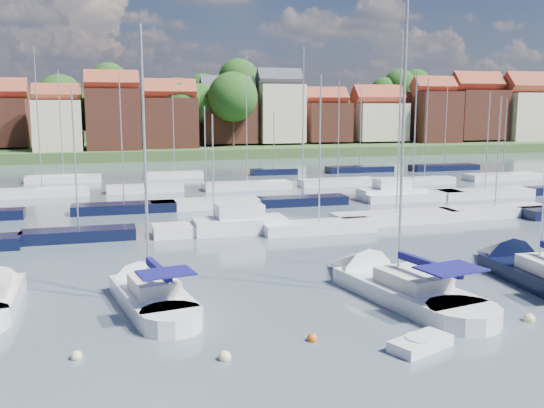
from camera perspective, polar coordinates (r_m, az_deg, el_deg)
name	(u,v)px	position (r m, az deg, el deg)	size (l,w,h in m)	color
ground	(248,194)	(66.95, -2.30, 0.95)	(260.00, 260.00, 0.00)	#43525B
sailboat_left	(146,292)	(31.50, -11.79, -8.14)	(4.67, 11.01, 14.56)	silver
sailboat_centre	(384,284)	(32.86, 10.49, -7.38)	(5.86, 13.18, 17.28)	silver
sailboat_navy	(526,270)	(37.72, 22.81, -5.79)	(4.15, 12.93, 17.59)	black
tender	(420,344)	(25.63, 13.80, -12.64)	(2.97, 2.20, 0.58)	silver
buoy_a	(77,359)	(25.28, -17.91, -13.70)	(0.47, 0.47, 0.47)	beige
buoy_b	(225,360)	(24.13, -4.47, -14.39)	(0.51, 0.51, 0.51)	beige
buoy_c	(313,341)	(25.85, 3.84, -12.73)	(0.44, 0.44, 0.44)	#D85914
buoy_d	(529,321)	(30.31, 23.04, -10.11)	(0.53, 0.53, 0.53)	beige
buoy_e	(418,276)	(36.04, 13.54, -6.57)	(0.51, 0.51, 0.51)	#D85914
marina_field	(276,196)	(62.71, 0.41, 0.79)	(79.62, 41.41, 15.93)	silver
far_shore_town	(174,125)	(158.21, -9.24, 7.31)	(212.46, 90.00, 22.27)	#395028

